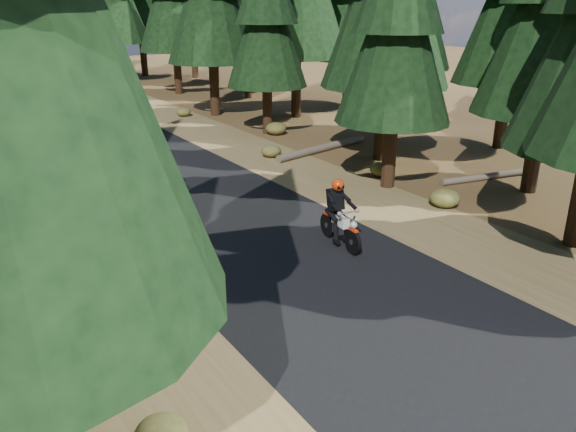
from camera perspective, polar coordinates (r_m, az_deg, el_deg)
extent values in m
plane|color=#453218|center=(13.03, 3.62, -6.50)|extent=(120.00, 120.00, 0.00)
cube|color=black|center=(16.95, -6.46, 0.07)|extent=(6.00, 100.00, 0.01)
cube|color=brown|center=(15.63, -21.68, -3.20)|extent=(3.20, 100.00, 0.01)
cube|color=brown|center=(19.30, 5.81, 2.70)|extent=(3.20, 100.00, 0.01)
cylinder|color=black|center=(6.91, -26.53, -8.44)|extent=(0.53, 0.53, 5.71)
cylinder|color=black|center=(20.08, 24.23, 9.49)|extent=(0.51, 0.51, 5.29)
cone|color=black|center=(19.80, 25.71, 18.87)|extent=(4.50, 4.50, 6.62)
cylinder|color=black|center=(19.29, 10.46, 9.39)|extent=(0.48, 0.48, 4.52)
cone|color=black|center=(18.95, 11.04, 17.78)|extent=(3.84, 3.84, 5.65)
cylinder|color=black|center=(22.78, 9.68, 12.84)|extent=(0.53, 0.53, 5.84)
cylinder|color=black|center=(26.87, 10.17, 14.63)|extent=(0.56, 0.56, 6.43)
cylinder|color=black|center=(27.42, -2.13, 13.03)|extent=(0.48, 0.48, 4.51)
cone|color=black|center=(27.19, -2.21, 18.92)|extent=(3.83, 3.83, 5.64)
cylinder|color=black|center=(31.48, 0.85, 15.84)|extent=(0.56, 0.56, 6.47)
cylinder|color=black|center=(32.29, -7.60, 15.22)|extent=(0.53, 0.53, 5.83)
cylinder|color=black|center=(38.35, -4.14, 15.30)|extent=(0.48, 0.48, 4.61)
cone|color=black|center=(38.18, -4.26, 19.61)|extent=(3.92, 3.92, 5.77)
cylinder|color=black|center=(40.77, -11.28, 16.11)|extent=(0.53, 0.53, 5.76)
cylinder|color=black|center=(46.03, -7.48, 16.75)|extent=(0.53, 0.53, 5.66)
cylinder|color=black|center=(26.12, 21.36, 12.48)|extent=(0.52, 0.52, 5.60)
cylinder|color=black|center=(40.62, -3.59, 16.60)|extent=(0.54, 0.54, 6.00)
cylinder|color=black|center=(35.15, 6.09, 15.54)|extent=(0.52, 0.52, 5.60)
cylinder|color=black|center=(48.40, -16.86, 16.47)|extent=(0.54, 0.54, 6.00)
cylinder|color=black|center=(52.16, -14.62, 17.16)|extent=(0.56, 0.56, 6.40)
cylinder|color=black|center=(53.46, -22.05, 16.43)|extent=(0.56, 0.56, 6.40)
cylinder|color=black|center=(55.74, -26.90, 16.07)|extent=(0.57, 0.57, 6.80)
cylinder|color=black|center=(49.55, -9.59, 17.12)|extent=(0.54, 0.54, 6.00)
cylinder|color=#4C4233|center=(24.25, 3.56, 6.92)|extent=(5.25, 1.41, 0.32)
cylinder|color=#4C4233|center=(21.43, 19.37, 3.78)|extent=(3.71, 0.94, 0.24)
ellipsoid|color=#474C1E|center=(13.43, -22.57, -6.37)|extent=(0.66, 0.66, 0.40)
ellipsoid|color=#474C1E|center=(18.16, 15.64, 1.76)|extent=(0.94, 0.94, 0.56)
ellipsoid|color=#474C1E|center=(27.42, -1.23, 8.88)|extent=(0.99, 0.99, 0.60)
ellipsoid|color=#474C1E|center=(20.94, 9.55, 4.74)|extent=(0.91, 0.91, 0.54)
ellipsoid|color=#474C1E|center=(23.33, -1.72, 6.62)|extent=(0.84, 0.84, 0.50)
ellipsoid|color=#474C1E|center=(32.55, -10.56, 10.34)|extent=(0.80, 0.80, 0.48)
cube|color=black|center=(14.43, 5.40, 1.40)|extent=(0.42, 0.29, 0.57)
sphere|color=red|center=(14.30, 5.46, 2.97)|extent=(0.36, 0.36, 0.32)
cube|color=black|center=(18.47, -13.00, 5.31)|extent=(0.42, 0.28, 0.57)
sphere|color=black|center=(18.36, -13.11, 6.57)|extent=(0.35, 0.35, 0.32)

